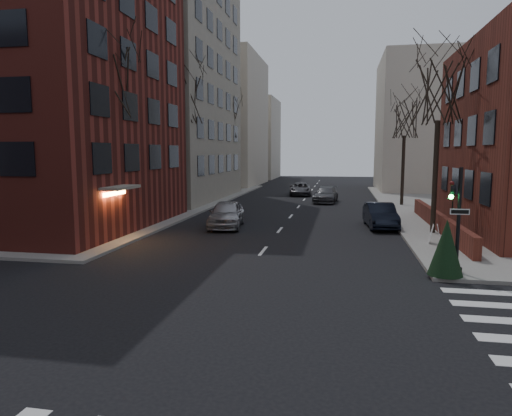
{
  "coord_description": "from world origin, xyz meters",
  "views": [
    {
      "loc": [
        3.64,
        -9.11,
        4.73
      ],
      "look_at": [
        -0.45,
        12.56,
        2.0
      ],
      "focal_mm": 32.0,
      "sensor_mm": 36.0,
      "label": 1
    }
  ],
  "objects_px": {
    "traffic_signal": "(456,227)",
    "sandwich_board": "(435,234)",
    "evergreen_shrub": "(446,247)",
    "tree_left_b": "(184,98)",
    "car_lane_far": "(300,189)",
    "tree_left_a": "(108,81)",
    "streetlamp_near": "(174,159)",
    "tree_right_a": "(439,91)",
    "tree_right_b": "(405,118)",
    "parked_sedan": "(380,215)",
    "streetlamp_far": "(237,156)",
    "car_lane_gray": "(326,195)",
    "tree_left_c": "(227,121)",
    "car_lane_silver": "(226,214)"
  },
  "relations": [
    {
      "from": "tree_right_a",
      "to": "tree_right_b",
      "type": "bearing_deg",
      "value": 90.0
    },
    {
      "from": "tree_right_b",
      "to": "evergreen_shrub",
      "type": "distance_m",
      "value": 24.39
    },
    {
      "from": "tree_left_c",
      "to": "car_lane_silver",
      "type": "bearing_deg",
      "value": -76.06
    },
    {
      "from": "tree_right_a",
      "to": "car_lane_silver",
      "type": "xyz_separation_m",
      "value": [
        -12.25,
        0.45,
        -7.19
      ]
    },
    {
      "from": "traffic_signal",
      "to": "car_lane_far",
      "type": "xyz_separation_m",
      "value": [
        -8.74,
        31.52,
        -1.22
      ]
    },
    {
      "from": "sandwich_board",
      "to": "streetlamp_far",
      "type": "bearing_deg",
      "value": 129.19
    },
    {
      "from": "tree_left_a",
      "to": "car_lane_far",
      "type": "relative_size",
      "value": 2.08
    },
    {
      "from": "tree_left_b",
      "to": "parked_sedan",
      "type": "distance_m",
      "value": 17.96
    },
    {
      "from": "tree_left_b",
      "to": "car_lane_far",
      "type": "bearing_deg",
      "value": 61.14
    },
    {
      "from": "tree_right_a",
      "to": "streetlamp_near",
      "type": "height_order",
      "value": "tree_right_a"
    },
    {
      "from": "car_lane_gray",
      "to": "traffic_signal",
      "type": "bearing_deg",
      "value": -71.83
    },
    {
      "from": "traffic_signal",
      "to": "car_lane_silver",
      "type": "height_order",
      "value": "traffic_signal"
    },
    {
      "from": "tree_right_b",
      "to": "sandwich_board",
      "type": "relative_size",
      "value": 9.53
    },
    {
      "from": "traffic_signal",
      "to": "tree_right_a",
      "type": "height_order",
      "value": "tree_right_a"
    },
    {
      "from": "tree_left_a",
      "to": "streetlamp_near",
      "type": "bearing_deg",
      "value": 85.71
    },
    {
      "from": "evergreen_shrub",
      "to": "tree_left_c",
      "type": "bearing_deg",
      "value": 117.36
    },
    {
      "from": "car_lane_gray",
      "to": "evergreen_shrub",
      "type": "bearing_deg",
      "value": -73.01
    },
    {
      "from": "streetlamp_far",
      "to": "car_lane_gray",
      "type": "xyz_separation_m",
      "value": [
        10.39,
        -8.09,
        -3.52
      ]
    },
    {
      "from": "traffic_signal",
      "to": "sandwich_board",
      "type": "bearing_deg",
      "value": 86.37
    },
    {
      "from": "tree_right_a",
      "to": "streetlamp_far",
      "type": "bearing_deg",
      "value": 125.31
    },
    {
      "from": "tree_left_b",
      "to": "tree_left_a",
      "type": "bearing_deg",
      "value": -90.0
    },
    {
      "from": "tree_right_a",
      "to": "evergreen_shrub",
      "type": "height_order",
      "value": "tree_right_a"
    },
    {
      "from": "parked_sedan",
      "to": "sandwich_board",
      "type": "xyz_separation_m",
      "value": [
        2.25,
        -5.34,
        -0.14
      ]
    },
    {
      "from": "tree_left_b",
      "to": "tree_right_b",
      "type": "relative_size",
      "value": 1.18
    },
    {
      "from": "tree_left_b",
      "to": "tree_right_b",
      "type": "distance_m",
      "value": 18.64
    },
    {
      "from": "tree_right_a",
      "to": "streetlamp_near",
      "type": "bearing_deg",
      "value": 166.76
    },
    {
      "from": "streetlamp_near",
      "to": "car_lane_silver",
      "type": "bearing_deg",
      "value": -36.77
    },
    {
      "from": "parked_sedan",
      "to": "evergreen_shrub",
      "type": "distance_m",
      "value": 11.63
    },
    {
      "from": "tree_right_a",
      "to": "evergreen_shrub",
      "type": "relative_size",
      "value": 4.61
    },
    {
      "from": "streetlamp_far",
      "to": "evergreen_shrub",
      "type": "distance_m",
      "value": 37.12
    },
    {
      "from": "tree_left_c",
      "to": "streetlamp_far",
      "type": "height_order",
      "value": "tree_left_c"
    },
    {
      "from": "streetlamp_far",
      "to": "car_lane_far",
      "type": "bearing_deg",
      "value": -11.34
    },
    {
      "from": "tree_right_b",
      "to": "streetlamp_far",
      "type": "relative_size",
      "value": 1.46
    },
    {
      "from": "tree_right_a",
      "to": "streetlamp_far",
      "type": "height_order",
      "value": "tree_right_a"
    },
    {
      "from": "traffic_signal",
      "to": "car_lane_gray",
      "type": "distance_m",
      "value": 25.6
    },
    {
      "from": "tree_right_a",
      "to": "car_lane_far",
      "type": "xyz_separation_m",
      "value": [
        -9.6,
        22.52,
        -7.34
      ]
    },
    {
      "from": "tree_left_a",
      "to": "streetlamp_near",
      "type": "height_order",
      "value": "tree_left_a"
    },
    {
      "from": "tree_right_b",
      "to": "car_lane_far",
      "type": "relative_size",
      "value": 1.86
    },
    {
      "from": "tree_left_c",
      "to": "parked_sedan",
      "type": "distance_m",
      "value": 25.92
    },
    {
      "from": "parked_sedan",
      "to": "car_lane_silver",
      "type": "xyz_separation_m",
      "value": [
        -9.51,
        -1.58,
        0.07
      ]
    },
    {
      "from": "streetlamp_far",
      "to": "car_lane_silver",
      "type": "height_order",
      "value": "streetlamp_far"
    },
    {
      "from": "car_lane_gray",
      "to": "evergreen_shrub",
      "type": "distance_m",
      "value": 25.96
    },
    {
      "from": "tree_left_c",
      "to": "tree_right_b",
      "type": "xyz_separation_m",
      "value": [
        17.6,
        -8.0,
        -0.44
      ]
    },
    {
      "from": "tree_left_a",
      "to": "streetlamp_near",
      "type": "xyz_separation_m",
      "value": [
        0.6,
        8.0,
        -4.23
      ]
    },
    {
      "from": "tree_left_a",
      "to": "car_lane_silver",
      "type": "height_order",
      "value": "tree_left_a"
    },
    {
      "from": "traffic_signal",
      "to": "streetlamp_near",
      "type": "xyz_separation_m",
      "value": [
        -16.14,
        13.01,
        2.33
      ]
    },
    {
      "from": "evergreen_shrub",
      "to": "sandwich_board",
      "type": "bearing_deg",
      "value": 82.67
    },
    {
      "from": "streetlamp_near",
      "to": "car_lane_gray",
      "type": "xyz_separation_m",
      "value": [
        10.39,
        11.91,
        -3.52
      ]
    },
    {
      "from": "evergreen_shrub",
      "to": "streetlamp_near",
      "type": "bearing_deg",
      "value": 139.31
    },
    {
      "from": "car_lane_silver",
      "to": "evergreen_shrub",
      "type": "xyz_separation_m",
      "value": [
        10.95,
        -9.95,
        0.36
      ]
    }
  ]
}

